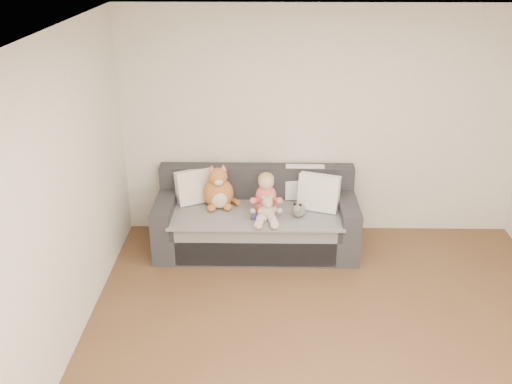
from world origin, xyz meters
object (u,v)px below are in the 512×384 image
toddler (266,199)px  sippy_cup (254,215)px  sofa (256,221)px  plush_cat (219,191)px  teddy_bear (267,209)px

toddler → sippy_cup: (-0.12, -0.08, -0.15)m
sofa → toddler: toddler is taller
plush_cat → teddy_bear: plush_cat is taller
sofa → sippy_cup: size_ratio=19.66×
teddy_bear → plush_cat: bearing=131.3°
sofa → sippy_cup: sofa is taller
sofa → toddler: (0.11, -0.20, 0.37)m
toddler → plush_cat: 0.57m
toddler → sippy_cup: size_ratio=4.41×
sofa → sippy_cup: 0.36m
toddler → plush_cat: size_ratio=0.96×
toddler → teddy_bear: size_ratio=1.74×
toddler → teddy_bear: (0.01, -0.07, -0.09)m
sofa → teddy_bear: (0.12, -0.27, 0.28)m
teddy_bear → toddler: bearing=82.1°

